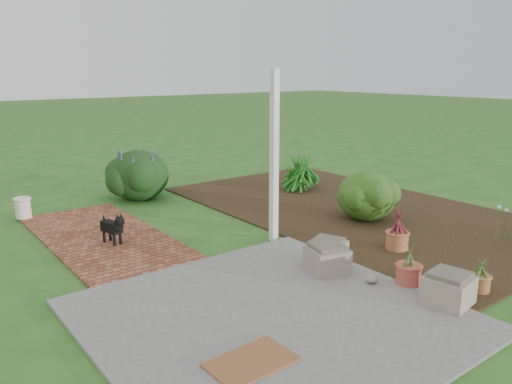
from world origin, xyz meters
TOP-DOWN VIEW (x-y plane):
  - ground at (0.00, 0.00)m, footprint 80.00×80.00m
  - concrete_patio at (-1.25, -1.75)m, footprint 3.50×3.50m
  - brick_path at (-1.70, 1.75)m, footprint 1.60×3.50m
  - garden_bed at (2.50, 0.50)m, footprint 4.00×7.00m
  - veranda_post at (0.30, 0.10)m, footprint 0.10×0.10m
  - stone_trough_near at (0.43, -2.71)m, footprint 0.52×0.52m
  - stone_trough_mid at (0.20, -1.12)m, footprint 0.56×0.56m
  - stone_trough_far at (0.02, -1.29)m, footprint 0.55×0.55m
  - coir_doormat at (-1.94, -2.33)m, footprint 0.75×0.49m
  - black_dog at (-1.70, 1.29)m, footprint 0.23×0.50m
  - cream_ceramic_urn at (-2.42, 3.48)m, footprint 0.30×0.30m
  - evergreen_shrub at (2.19, -0.06)m, footprint 1.01×1.01m
  - agapanthus_clump_back at (2.87, 2.30)m, footprint 1.28×1.28m
  - agapanthus_clump_front at (2.58, 2.17)m, footprint 0.99×0.99m
  - terracotta_pot_bronze at (1.39, -1.31)m, footprint 0.35×0.35m
  - terracotta_pot_small_left at (1.01, -2.74)m, footprint 0.24×0.24m
  - terracotta_pot_small_right at (0.52, -2.13)m, footprint 0.33×0.33m
  - purple_flowering_bush at (-0.24, 3.63)m, footprint 1.46×1.46m

SIDE VIEW (x-z plane):
  - ground at x=0.00m, z-range 0.00..0.00m
  - garden_bed at x=2.50m, z-range 0.00..0.03m
  - concrete_patio at x=-1.25m, z-range 0.00..0.04m
  - brick_path at x=-1.70m, z-range 0.00..0.04m
  - coir_doormat at x=-1.94m, z-range 0.04..0.06m
  - terracotta_pot_small_left at x=1.01m, z-range 0.03..0.22m
  - terracotta_pot_small_right at x=0.52m, z-range 0.03..0.27m
  - terracotta_pot_bronze at x=1.39m, z-range 0.03..0.28m
  - stone_trough_mid at x=0.20m, z-range 0.04..0.33m
  - stone_trough_far at x=0.02m, z-range 0.04..0.34m
  - stone_trough_near at x=0.43m, z-range 0.04..0.34m
  - cream_ceramic_urn at x=-2.42m, z-range 0.04..0.38m
  - black_dog at x=-1.70m, z-range 0.08..0.52m
  - agapanthus_clump_front at x=2.58m, z-range 0.03..0.76m
  - evergreen_shrub at x=2.19m, z-range 0.03..0.86m
  - purple_flowering_bush at x=-0.24m, z-range 0.00..1.00m
  - agapanthus_clump_back at x=2.87m, z-range 0.03..0.99m
  - veranda_post at x=0.30m, z-range 0.00..2.50m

